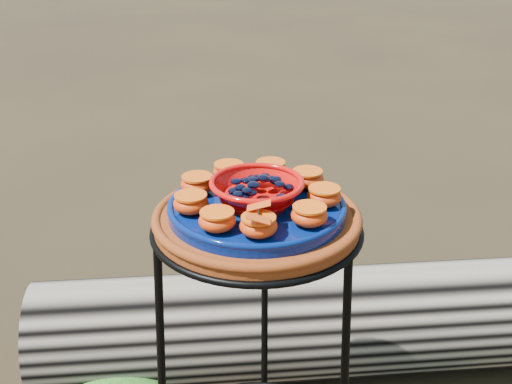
# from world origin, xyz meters

# --- Properties ---
(plant_stand) EXTENTS (0.44, 0.44, 0.70)m
(plant_stand) POSITION_xyz_m (0.00, 0.00, 0.35)
(plant_stand) COLOR black
(plant_stand) RESTS_ON ground
(terracotta_saucer) EXTENTS (0.39, 0.39, 0.03)m
(terracotta_saucer) POSITION_xyz_m (0.00, 0.00, 0.72)
(terracotta_saucer) COLOR #6C290B
(terracotta_saucer) RESTS_ON plant_stand
(cobalt_plate) EXTENTS (0.33, 0.33, 0.02)m
(cobalt_plate) POSITION_xyz_m (0.00, 0.00, 0.74)
(cobalt_plate) COLOR #031240
(cobalt_plate) RESTS_ON terracotta_saucer
(red_bowl) EXTENTS (0.17, 0.17, 0.05)m
(red_bowl) POSITION_xyz_m (0.00, 0.00, 0.78)
(red_bowl) COLOR #C00B08
(red_bowl) RESTS_ON cobalt_plate
(glass_gems) EXTENTS (0.13, 0.13, 0.02)m
(glass_gems) POSITION_xyz_m (0.00, 0.00, 0.81)
(glass_gems) COLOR black
(glass_gems) RESTS_ON red_bowl
(orange_half_0) EXTENTS (0.06, 0.06, 0.04)m
(orange_half_0) POSITION_xyz_m (0.01, -0.12, 0.77)
(orange_half_0) COLOR red
(orange_half_0) RESTS_ON cobalt_plate
(orange_half_1) EXTENTS (0.06, 0.06, 0.04)m
(orange_half_1) POSITION_xyz_m (0.10, -0.08, 0.77)
(orange_half_1) COLOR red
(orange_half_1) RESTS_ON cobalt_plate
(orange_half_2) EXTENTS (0.06, 0.06, 0.04)m
(orange_half_2) POSITION_xyz_m (0.12, 0.00, 0.77)
(orange_half_2) COLOR red
(orange_half_2) RESTS_ON cobalt_plate
(orange_half_3) EXTENTS (0.06, 0.06, 0.04)m
(orange_half_3) POSITION_xyz_m (0.09, 0.08, 0.77)
(orange_half_3) COLOR red
(orange_half_3) RESTS_ON cobalt_plate
(orange_half_4) EXTENTS (0.06, 0.06, 0.04)m
(orange_half_4) POSITION_xyz_m (0.02, 0.12, 0.77)
(orange_half_4) COLOR red
(orange_half_4) RESTS_ON cobalt_plate
(orange_half_5) EXTENTS (0.06, 0.06, 0.04)m
(orange_half_5) POSITION_xyz_m (-0.07, 0.10, 0.77)
(orange_half_5) COLOR red
(orange_half_5) RESTS_ON cobalt_plate
(orange_half_6) EXTENTS (0.06, 0.06, 0.04)m
(orange_half_6) POSITION_xyz_m (-0.12, 0.04, 0.77)
(orange_half_6) COLOR red
(orange_half_6) RESTS_ON cobalt_plate
(orange_half_7) EXTENTS (0.06, 0.06, 0.04)m
(orange_half_7) POSITION_xyz_m (-0.11, -0.05, 0.77)
(orange_half_7) COLOR red
(orange_half_7) RESTS_ON cobalt_plate
(orange_half_8) EXTENTS (0.06, 0.06, 0.04)m
(orange_half_8) POSITION_xyz_m (-0.06, -0.11, 0.77)
(orange_half_8) COLOR red
(orange_half_8) RESTS_ON cobalt_plate
(butterfly) EXTENTS (0.09, 0.06, 0.02)m
(butterfly) POSITION_xyz_m (0.01, -0.12, 0.80)
(butterfly) COLOR #CD4210
(butterfly) RESTS_ON orange_half_0
(driftwood_log) EXTENTS (1.75, 0.76, 0.32)m
(driftwood_log) POSITION_xyz_m (0.19, 0.47, 0.16)
(driftwood_log) COLOR black
(driftwood_log) RESTS_ON ground
(foliage_back) EXTENTS (0.34, 0.34, 0.17)m
(foliage_back) POSITION_xyz_m (-0.05, 0.51, 0.09)
(foliage_back) COLOR #103F0C
(foliage_back) RESTS_ON ground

